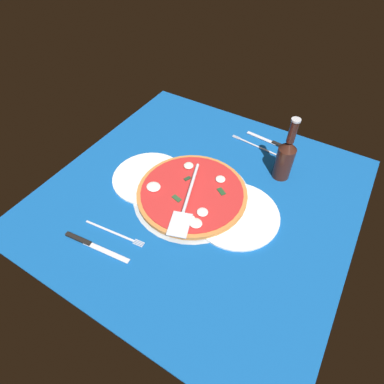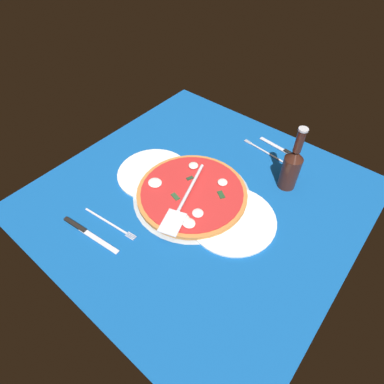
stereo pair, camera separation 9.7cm
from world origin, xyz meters
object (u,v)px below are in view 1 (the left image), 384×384
Objects in this scene: dinner_plate_right at (236,215)px; beer_bottle at (285,157)px; pizza_server at (187,201)px; pizza at (192,193)px; place_setting_far at (265,145)px; place_setting_near at (103,240)px; dinner_plate_left at (149,178)px.

dinner_plate_right is 1.14× the size of beer_bottle.
pizza is at bearing 177.33° from pizza_server.
pizza reaches higher than place_setting_far.
dinner_plate_right is 15.35cm from pizza.
pizza_server is (1.59, -5.54, 2.42)cm from pizza.
place_setting_near is 0.92× the size of beer_bottle.
place_setting_far is at bearing 149.51° from pizza_server.
dinner_plate_left is 26.78cm from place_setting_near.
dinner_plate_left is 31.41cm from dinner_plate_right.
pizza_server is at bearing -123.75° from beer_bottle.
beer_bottle is (19.02, 28.47, 4.33)cm from pizza_server.
pizza_server reaches higher than place_setting_near.
dinner_plate_right is 1.24× the size of place_setting_near.
pizza_server is 1.32× the size of place_setting_far.
pizza_server is at bearing 84.26° from place_setting_far.
pizza reaches higher than dinner_plate_right.
place_setting_far is at bearing 63.83° from place_setting_near.
beer_bottle is (5.30, 22.69, 7.89)cm from dinner_plate_right.
place_setting_near is (3.44, -26.56, -0.14)cm from dinner_plate_left.
dinner_plate_left is at bearing -178.56° from dinner_plate_right.
place_setting_far is 18.13cm from beer_bottle.
dinner_plate_left and dinner_plate_right have the same top height.
pizza_server is at bearing 50.44° from place_setting_near.
dinner_plate_right is (31.40, 0.79, 0.00)cm from dinner_plate_left.
place_setting_near is 60.62cm from beer_bottle.
beer_bottle is at bearing 76.84° from dinner_plate_right.
dinner_plate_right is 39.11cm from place_setting_near.
dinner_plate_right is at bearing 94.18° from pizza_server.
beer_bottle reaches higher than dinner_plate_right.
beer_bottle is (36.70, 23.48, 7.89)cm from dinner_plate_left.
beer_bottle reaches higher than pizza.
beer_bottle is (10.45, -12.45, 8.03)cm from place_setting_far.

